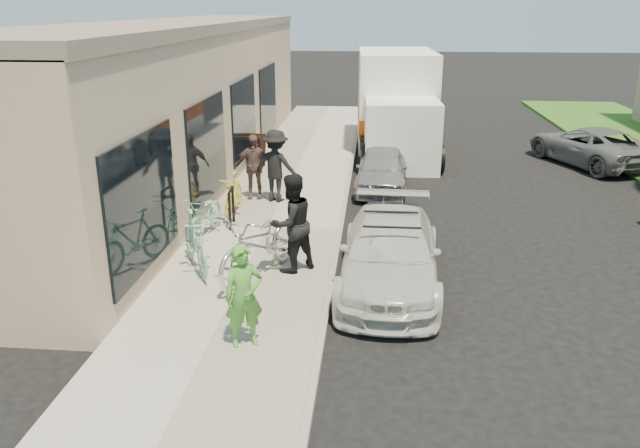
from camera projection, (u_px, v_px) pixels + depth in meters
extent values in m
plane|color=black|center=(356.00, 299.00, 10.38)|extent=(120.00, 120.00, 0.00)
cube|color=#A6A096|center=(267.00, 230.00, 13.34)|extent=(3.00, 34.00, 0.15)
cube|color=gray|center=(340.00, 233.00, 13.21)|extent=(0.12, 34.00, 0.13)
cube|color=tan|center=(182.00, 103.00, 17.68)|extent=(3.50, 20.00, 4.00)
cube|color=gray|center=(176.00, 26.00, 16.98)|extent=(3.60, 20.00, 0.25)
cube|color=black|center=(144.00, 202.00, 10.14)|extent=(0.06, 3.00, 2.20)
cube|color=black|center=(207.00, 149.00, 13.90)|extent=(0.06, 3.00, 2.20)
cube|color=black|center=(244.00, 118.00, 17.66)|extent=(0.06, 3.00, 2.20)
cube|color=black|center=(268.00, 99.00, 21.42)|extent=(0.06, 3.00, 2.20)
cylinder|color=black|center=(230.00, 212.00, 13.00)|extent=(0.06, 0.06, 0.80)
cylinder|color=black|center=(233.00, 204.00, 13.50)|extent=(0.06, 0.06, 0.80)
cylinder|color=black|center=(231.00, 190.00, 13.12)|extent=(0.11, 0.54, 0.06)
cube|color=black|center=(253.00, 152.00, 18.02)|extent=(0.59, 0.30, 0.93)
cube|color=black|center=(256.00, 149.00, 18.33)|extent=(0.59, 0.30, 0.93)
cube|color=black|center=(252.00, 151.00, 17.97)|extent=(0.47, 0.21, 0.67)
imported|color=silver|center=(390.00, 253.00, 10.72)|extent=(1.85, 4.20, 1.20)
cylinder|color=black|center=(392.00, 228.00, 10.09)|extent=(0.95, 0.04, 0.04)
cylinder|color=black|center=(391.00, 212.00, 10.85)|extent=(0.95, 0.04, 0.04)
imported|color=#949499|center=(382.00, 169.00, 16.39)|extent=(1.44, 3.29, 1.10)
cube|color=white|center=(401.00, 135.00, 18.40)|extent=(2.22, 2.22, 2.03)
cube|color=black|center=(402.00, 120.00, 18.26)|extent=(1.98, 0.14, 0.96)
cube|color=white|center=(395.00, 98.00, 21.21)|extent=(2.63, 4.58, 3.10)
cube|color=#CD4B0C|center=(394.00, 118.00, 21.44)|extent=(2.65, 4.60, 0.59)
cylinder|color=black|center=(365.00, 158.00, 18.14)|extent=(0.30, 0.86, 0.85)
cylinder|color=black|center=(439.00, 159.00, 18.04)|extent=(0.30, 0.86, 0.85)
cylinder|color=black|center=(364.00, 149.00, 19.25)|extent=(0.30, 0.86, 0.85)
cylinder|color=black|center=(434.00, 150.00, 19.15)|extent=(0.30, 0.86, 0.85)
cylinder|color=black|center=(362.00, 125.00, 23.07)|extent=(0.30, 0.86, 0.85)
cylinder|color=black|center=(420.00, 126.00, 22.97)|extent=(0.30, 0.86, 0.85)
imported|color=#5B5D61|center=(590.00, 146.00, 19.00)|extent=(3.39, 4.61, 1.17)
imported|color=silver|center=(261.00, 244.00, 10.70)|extent=(1.68, 2.45, 1.22)
imported|color=#4B9A33|center=(244.00, 296.00, 8.48)|extent=(0.63, 0.54, 1.46)
imported|color=black|center=(292.00, 223.00, 10.88)|extent=(1.08, 1.07, 1.76)
imported|color=#88CBB3|center=(195.00, 242.00, 11.03)|extent=(1.24, 1.75, 1.04)
imported|color=#88CBB3|center=(206.00, 215.00, 12.64)|extent=(0.75, 1.78, 0.91)
imported|color=yellow|center=(233.00, 194.00, 14.02)|extent=(0.47, 1.55, 0.92)
imported|color=black|center=(276.00, 166.00, 14.84)|extent=(1.25, 0.91, 1.73)
imported|color=brown|center=(253.00, 167.00, 15.09)|extent=(0.95, 0.47, 1.57)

